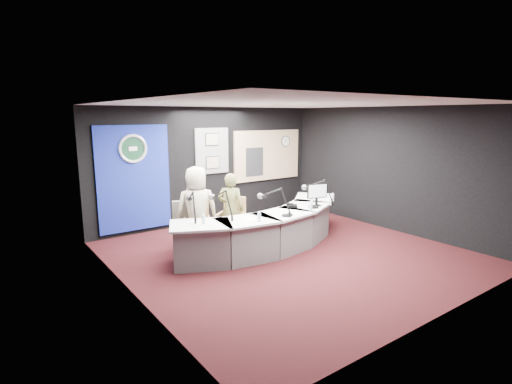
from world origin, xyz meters
TOP-DOWN VIEW (x-y plane):
  - ground at (0.00, 0.00)m, footprint 6.00×6.00m
  - ceiling at (0.00, 0.00)m, footprint 6.00×6.00m
  - wall_back at (0.00, 3.00)m, footprint 6.00×0.02m
  - wall_front at (0.00, -3.00)m, footprint 6.00×0.02m
  - wall_left at (-3.00, 0.00)m, footprint 0.02×6.00m
  - wall_right at (3.00, 0.00)m, footprint 0.02×6.00m
  - broadcast_desk at (-0.05, 0.55)m, footprint 4.50×1.90m
  - backdrop_panel at (-1.90, 2.97)m, footprint 1.60×0.05m
  - agency_seal at (-1.90, 2.93)m, footprint 0.63×0.07m
  - seal_center at (-1.90, 2.94)m, footprint 0.48×0.01m
  - pinboard at (0.05, 2.97)m, footprint 0.90×0.04m
  - framed_photo_upper at (0.05, 2.94)m, footprint 0.34×0.02m
  - framed_photo_lower at (0.05, 2.94)m, footprint 0.34×0.02m
  - booth_window_frame at (1.75, 2.97)m, footprint 2.12×0.06m
  - booth_glow at (1.75, 2.96)m, footprint 2.00×0.02m
  - equipment_rack at (1.30, 2.94)m, footprint 0.55×0.02m
  - wall_clock at (2.35, 2.94)m, footprint 0.28×0.01m
  - armchair_left at (-1.32, 1.20)m, footprint 0.64×0.64m
  - armchair_right at (-0.58, 1.15)m, footprint 0.77×0.77m
  - draped_jacket at (-1.45, 1.42)m, footprint 0.49×0.31m
  - person_man at (-1.32, 1.20)m, footprint 0.93×0.75m
  - person_woman at (-0.58, 1.15)m, footprint 0.63×0.63m
  - computer_monitor at (0.98, 0.29)m, footprint 0.45×0.16m
  - desk_phone at (0.51, 0.52)m, footprint 0.27×0.26m
  - headphones_near at (0.81, 0.20)m, footprint 0.23×0.23m
  - headphones_far at (-0.05, 0.01)m, footprint 0.21×0.21m
  - paper_stack at (-1.63, 0.56)m, footprint 0.35×0.40m
  - notepad at (-0.75, 0.29)m, footprint 0.25×0.33m
  - boom_mic_a at (-1.60, 0.82)m, footprint 0.31×0.71m
  - boom_mic_b at (-1.11, 0.60)m, footprint 0.16×0.74m
  - boom_mic_c at (-0.21, 0.18)m, footprint 0.38×0.68m
  - boom_mic_d at (1.11, 0.39)m, footprint 0.40×0.67m
  - water_bottles at (0.00, 0.29)m, footprint 3.26×0.64m

SIDE VIEW (x-z plane):
  - ground at x=0.00m, z-range 0.00..0.00m
  - broadcast_desk at x=-0.05m, z-range 0.00..0.75m
  - armchair_left at x=-1.32m, z-range 0.00..0.85m
  - armchair_right at x=-0.58m, z-range 0.00..0.98m
  - draped_jacket at x=-1.45m, z-range 0.27..0.97m
  - person_woman at x=-0.58m, z-range 0.00..1.47m
  - paper_stack at x=-1.63m, z-range 0.75..0.75m
  - notepad at x=-0.75m, z-range 0.75..0.75m
  - headphones_near at x=0.81m, z-range 0.75..0.79m
  - headphones_far at x=-0.05m, z-range 0.75..0.79m
  - desk_phone at x=0.51m, z-range 0.75..0.80m
  - person_man at x=-1.32m, z-range 0.00..1.66m
  - water_bottles at x=0.00m, z-range 0.75..0.93m
  - boom_mic_a at x=-1.60m, z-range 0.75..1.35m
  - boom_mic_b at x=-1.11m, z-range 0.75..1.35m
  - boom_mic_c at x=-0.21m, z-range 0.75..1.35m
  - boom_mic_d at x=1.11m, z-range 0.75..1.35m
  - computer_monitor at x=0.98m, z-range 0.91..1.23m
  - backdrop_panel at x=-1.90m, z-range 0.10..2.40m
  - wall_back at x=0.00m, z-range 0.00..2.80m
  - wall_front at x=0.00m, z-range 0.00..2.80m
  - wall_left at x=-3.00m, z-range 0.00..2.80m
  - wall_right at x=3.00m, z-range 0.00..2.80m
  - equipment_rack at x=1.30m, z-range 1.03..1.78m
  - framed_photo_lower at x=0.05m, z-range 1.33..1.60m
  - booth_window_frame at x=1.75m, z-range 0.89..2.21m
  - booth_glow at x=1.75m, z-range 0.95..2.15m
  - pinboard at x=0.05m, z-range 1.20..2.30m
  - agency_seal at x=-1.90m, z-range 1.58..2.21m
  - seal_center at x=-1.90m, z-range 1.66..2.14m
  - wall_clock at x=2.35m, z-range 1.76..2.04m
  - framed_photo_upper at x=0.05m, z-range 1.89..2.17m
  - ceiling at x=0.00m, z-range 2.79..2.81m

